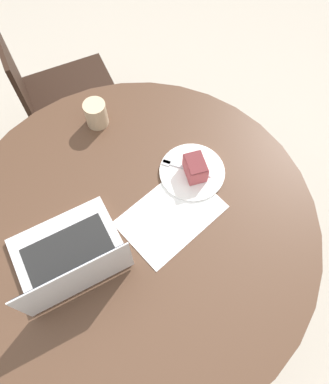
% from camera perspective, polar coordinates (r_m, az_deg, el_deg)
% --- Properties ---
extents(ground_plane, '(12.00, 12.00, 0.00)m').
position_cam_1_polar(ground_plane, '(1.91, -2.85, -13.21)').
color(ground_plane, '#B7AD9E').
extents(dining_table, '(1.16, 1.16, 0.76)m').
position_cam_1_polar(dining_table, '(1.34, -3.99, -7.43)').
color(dining_table, '#4C3323').
rests_on(dining_table, ground_plane).
extents(chair, '(0.52, 0.52, 0.87)m').
position_cam_1_polar(chair, '(1.90, -15.90, 13.53)').
color(chair, black).
rests_on(chair, ground_plane).
extents(paper_document, '(0.32, 0.22, 0.00)m').
position_cam_1_polar(paper_document, '(1.19, 1.02, -3.47)').
color(paper_document, white).
rests_on(paper_document, dining_table).
extents(plate, '(0.22, 0.22, 0.01)m').
position_cam_1_polar(plate, '(1.26, 4.22, 3.06)').
color(plate, white).
rests_on(plate, dining_table).
extents(cake_slice, '(0.09, 0.10, 0.07)m').
position_cam_1_polar(cake_slice, '(1.22, 4.70, 3.70)').
color(cake_slice, '#B74C51').
rests_on(cake_slice, plate).
extents(fork, '(0.10, 0.16, 0.00)m').
position_cam_1_polar(fork, '(1.25, 2.60, 3.88)').
color(fork, silver).
rests_on(fork, plate).
extents(coffee_glass, '(0.08, 0.08, 0.10)m').
position_cam_1_polar(coffee_glass, '(1.36, -10.39, 11.64)').
color(coffee_glass, '#C6AD89').
rests_on(coffee_glass, dining_table).
extents(laptop, '(0.36, 0.32, 0.21)m').
position_cam_1_polar(laptop, '(1.14, -14.14, -9.72)').
color(laptop, silver).
rests_on(laptop, dining_table).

